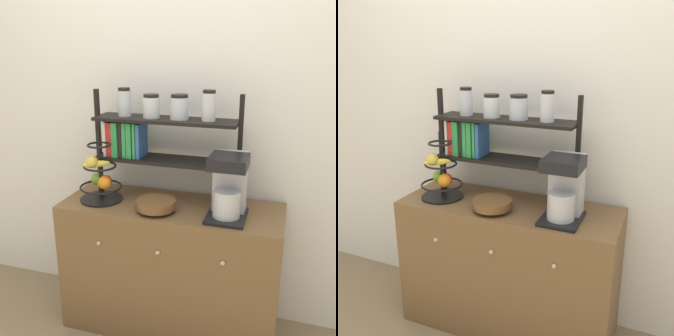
{
  "view_description": "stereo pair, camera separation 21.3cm",
  "coord_description": "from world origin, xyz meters",
  "views": [
    {
      "loc": [
        0.6,
        -1.71,
        1.64
      ],
      "look_at": [
        -0.02,
        0.23,
        1.0
      ],
      "focal_mm": 42.0,
      "sensor_mm": 36.0,
      "label": 1
    },
    {
      "loc": [
        0.79,
        -1.63,
        1.64
      ],
      "look_at": [
        -0.02,
        0.23,
        1.0
      ],
      "focal_mm": 42.0,
      "sensor_mm": 36.0,
      "label": 2
    }
  ],
  "objects": [
    {
      "name": "wooden_bowl",
      "position": [
        -0.05,
        0.12,
        0.82
      ],
      "size": [
        0.21,
        0.21,
        0.06
      ],
      "color": "brown",
      "rests_on": "sideboard"
    },
    {
      "name": "shelf_hutch",
      "position": [
        -0.14,
        0.31,
        1.18
      ],
      "size": [
        0.85,
        0.2,
        0.63
      ],
      "color": "black",
      "rests_on": "sideboard"
    },
    {
      "name": "coffee_maker",
      "position": [
        0.32,
        0.18,
        0.95
      ],
      "size": [
        0.2,
        0.25,
        0.33
      ],
      "color": "black",
      "rests_on": "sideboard"
    },
    {
      "name": "fruit_stand",
      "position": [
        -0.4,
        0.18,
        0.92
      ],
      "size": [
        0.24,
        0.24,
        0.39
      ],
      "color": "black",
      "rests_on": "sideboard"
    },
    {
      "name": "wall_back",
      "position": [
        0.0,
        0.5,
        1.3
      ],
      "size": [
        7.0,
        0.05,
        2.6
      ],
      "primitive_type": "cube",
      "color": "silver",
      "rests_on": "ground_plane"
    },
    {
      "name": "sideboard",
      "position": [
        0.0,
        0.23,
        0.39
      ],
      "size": [
        1.23,
        0.47,
        0.79
      ],
      "color": "brown",
      "rests_on": "ground_plane"
    }
  ]
}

